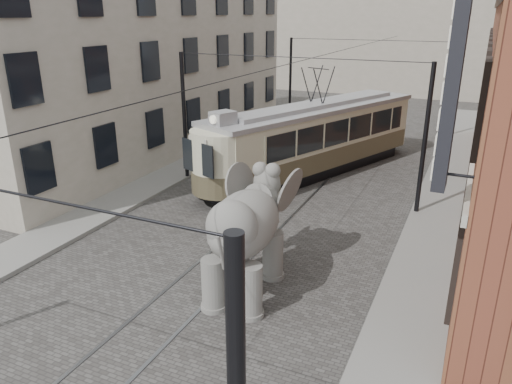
% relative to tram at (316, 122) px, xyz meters
% --- Properties ---
extents(ground, '(120.00, 120.00, 0.00)m').
position_rel_tram_xyz_m(ground, '(0.24, -9.41, -2.61)').
color(ground, '#484643').
extents(tram_rails, '(1.54, 80.00, 0.02)m').
position_rel_tram_xyz_m(tram_rails, '(0.24, -9.41, -2.60)').
color(tram_rails, slate).
rests_on(tram_rails, ground).
extents(sidewalk_right, '(2.00, 60.00, 0.15)m').
position_rel_tram_xyz_m(sidewalk_right, '(6.24, -9.41, -2.54)').
color(sidewalk_right, slate).
rests_on(sidewalk_right, ground).
extents(sidewalk_left, '(2.00, 60.00, 0.15)m').
position_rel_tram_xyz_m(sidewalk_left, '(-6.26, -9.41, -2.54)').
color(sidewalk_left, slate).
rests_on(sidewalk_left, ground).
extents(stucco_building, '(7.00, 24.00, 10.00)m').
position_rel_tram_xyz_m(stucco_building, '(-10.76, 0.59, 2.39)').
color(stucco_building, gray).
rests_on(stucco_building, ground).
extents(distant_block, '(28.00, 10.00, 14.00)m').
position_rel_tram_xyz_m(distant_block, '(0.24, 30.59, 4.39)').
color(distant_block, gray).
rests_on(distant_block, ground).
extents(catenary, '(11.00, 30.20, 6.00)m').
position_rel_tram_xyz_m(catenary, '(0.04, -4.41, 0.39)').
color(catenary, black).
rests_on(catenary, ground).
extents(tram, '(7.51, 13.22, 5.23)m').
position_rel_tram_xyz_m(tram, '(0.00, 0.00, 0.00)').
color(tram, beige).
rests_on(tram, ground).
extents(elephant, '(3.65, 5.81, 3.36)m').
position_rel_tram_xyz_m(elephant, '(1.67, -11.51, -0.93)').
color(elephant, slate).
rests_on(elephant, ground).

